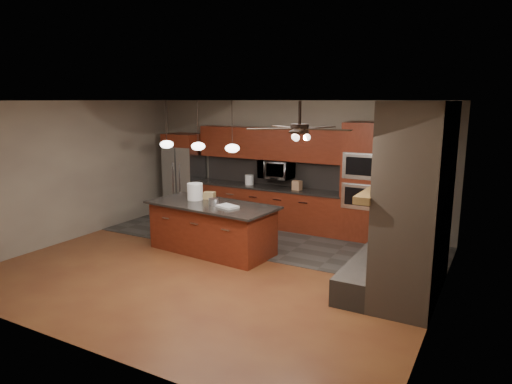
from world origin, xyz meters
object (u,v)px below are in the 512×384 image
Objects in this scene: refrigerator at (185,175)px; counter_bucket at (249,180)px; paint_can at (214,202)px; kitchen_island at (212,227)px; white_bucket at (195,192)px; microwave at (277,169)px; paint_tray at (227,206)px; counter_box at (297,185)px; cardboard_box at (209,195)px; oven_tower at (363,182)px.

refrigerator is 8.91× the size of counter_bucket.
kitchen_island is at bearing 148.23° from paint_can.
white_bucket is 0.60m from paint_can.
microwave is 0.29× the size of kitchen_island.
counter_box reaches higher than paint_tray.
cardboard_box is at bearing 133.00° from paint_can.
oven_tower is 4.42m from refrigerator.
microwave is 2.17m from white_bucket.
counter_bucket is (-0.40, 2.12, 0.55)m from kitchen_island.
oven_tower is at bearing 48.44° from kitchen_island.
white_bucket is at bearing -48.09° from refrigerator.
microwave reaches higher than paint_can.
paint_tray is at bearing -39.59° from refrigerator.
cardboard_box is at bearing 135.14° from kitchen_island.
kitchen_island is 0.79m from white_bucket.
paint_can is (0.07, -0.05, 0.51)m from kitchen_island.
white_bucket is 1.98m from counter_bucket.
paint_can is at bearing -42.72° from refrigerator.
counter_bucket is at bearing -175.72° from microwave.
kitchen_island is at bearing -101.18° from counter_box.
cardboard_box is at bearing -41.85° from refrigerator.
cardboard_box is 0.95× the size of counter_bucket.
refrigerator is 6.27× the size of white_bucket.
white_bucket is (-0.75, -2.02, -0.22)m from microwave.
cardboard_box is at bearing -106.57° from microwave.
white_bucket is at bearing -110.25° from microwave.
refrigerator is at bearing 131.91° from white_bucket.
cardboard_box is 2.05m from counter_box.
cardboard_box reaches higher than paint_can.
paint_tray is 2.21m from counter_box.
refrigerator is at bearing -179.04° from oven_tower.
cardboard_box is at bearing 165.62° from paint_tray.
white_bucket reaches higher than counter_bucket.
white_bucket reaches higher than paint_can.
refrigerator is 2.55m from cardboard_box.
paint_can is (0.56, -0.19, -0.10)m from white_bucket.
cardboard_box is (-0.69, 0.44, 0.05)m from paint_tray.
oven_tower is 3.16m from kitchen_island.
paint_can is 0.88× the size of counter_box.
counter_box is (2.99, 0.03, -0.00)m from refrigerator.
counter_box is at bearing 0.60° from refrigerator.
paint_tray is at bearing -129.57° from oven_tower.
counter_box is at bearing 56.10° from white_bucket.
counter_box reaches higher than paint_can.
paint_can is 0.83× the size of cardboard_box.
oven_tower reaches higher than white_bucket.
refrigerator is 3.03m from kitchen_island.
refrigerator reaches higher than counter_box.
white_bucket is (-0.48, 0.14, 0.62)m from kitchen_island.
microwave is at bearing 85.06° from paint_can.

